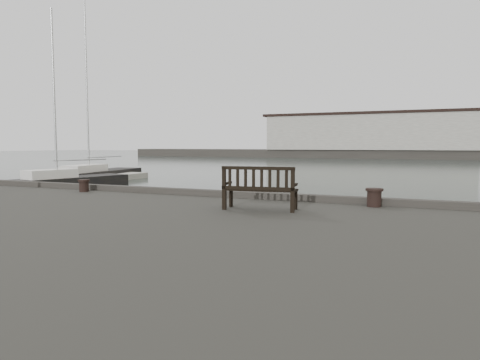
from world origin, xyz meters
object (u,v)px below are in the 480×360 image
object	(u,v)px
bench	(260,196)
yacht_c	(64,185)
bollard_left	(84,186)
yacht_b	(94,177)
bollard_right	(374,198)

from	to	relation	value
bench	yacht_c	xyz separation A→B (m)	(-19.90, 13.25, -1.63)
bench	yacht_c	bearing A→B (deg)	139.45
bench	bollard_left	xyz separation A→B (m)	(-6.65, 1.37, -0.12)
bollard_left	yacht_c	size ratio (longest dim) A/B	0.03
bollard_left	yacht_c	world-z (taller)	yacht_c
yacht_b	yacht_c	distance (m)	7.43
bollard_left	bollard_right	world-z (taller)	bollard_right
bollard_right	yacht_c	world-z (taller)	yacht_c
bench	bollard_right	size ratio (longest dim) A/B	3.94
yacht_c	bollard_right	bearing A→B (deg)	-15.30
bollard_left	yacht_b	world-z (taller)	yacht_b
bench	yacht_b	xyz separation A→B (m)	(-23.26, 19.88, -1.63)
bollard_right	yacht_c	bearing A→B (deg)	152.42
bench	yacht_c	distance (m)	23.96
yacht_c	bollard_left	bearing A→B (deg)	-29.59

